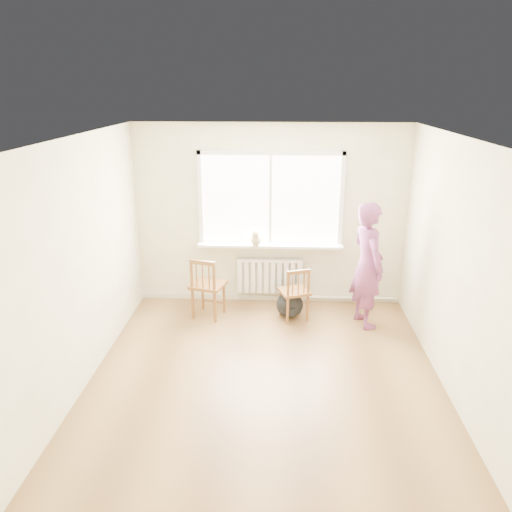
# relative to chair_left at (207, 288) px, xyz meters

# --- Properties ---
(floor) EXTENTS (4.50, 4.50, 0.00)m
(floor) POSITION_rel_chair_left_xyz_m (0.88, -1.59, -0.46)
(floor) COLOR olive
(floor) RESTS_ON ground
(ceiling) EXTENTS (4.50, 4.50, 0.00)m
(ceiling) POSITION_rel_chair_left_xyz_m (0.88, -1.59, 2.24)
(ceiling) COLOR white
(ceiling) RESTS_ON back_wall
(back_wall) EXTENTS (4.00, 0.01, 2.70)m
(back_wall) POSITION_rel_chair_left_xyz_m (0.88, 0.66, 0.89)
(back_wall) COLOR beige
(back_wall) RESTS_ON ground
(window) EXTENTS (2.12, 0.05, 1.42)m
(window) POSITION_rel_chair_left_xyz_m (0.88, 0.64, 1.20)
(window) COLOR white
(window) RESTS_ON back_wall
(windowsill) EXTENTS (2.15, 0.22, 0.04)m
(windowsill) POSITION_rel_chair_left_xyz_m (0.88, 0.55, 0.47)
(windowsill) COLOR white
(windowsill) RESTS_ON back_wall
(radiator) EXTENTS (1.00, 0.12, 0.55)m
(radiator) POSITION_rel_chair_left_xyz_m (0.88, 0.57, -0.02)
(radiator) COLOR white
(radiator) RESTS_ON back_wall
(heating_pipe) EXTENTS (1.40, 0.04, 0.04)m
(heating_pipe) POSITION_rel_chair_left_xyz_m (2.13, 0.60, -0.38)
(heating_pipe) COLOR silver
(heating_pipe) RESTS_ON back_wall
(baseboard) EXTENTS (4.00, 0.03, 0.08)m
(baseboard) POSITION_rel_chair_left_xyz_m (0.88, 0.65, -0.42)
(baseboard) COLOR beige
(baseboard) RESTS_ON ground
(chair_left) EXTENTS (0.55, 0.53, 0.91)m
(chair_left) POSITION_rel_chair_left_xyz_m (0.00, 0.00, 0.00)
(chair_left) COLOR brown
(chair_left) RESTS_ON floor
(chair_right) EXTENTS (0.50, 0.48, 0.80)m
(chair_right) POSITION_rel_chair_left_xyz_m (1.26, -0.03, -0.06)
(chair_right) COLOR brown
(chair_right) RESTS_ON floor
(person) EXTENTS (0.60, 0.74, 1.75)m
(person) POSITION_rel_chair_left_xyz_m (2.23, -0.10, 0.41)
(person) COLOR #AC3953
(person) RESTS_ON floor
(cat) EXTENTS (0.18, 0.41, 0.28)m
(cat) POSITION_rel_chair_left_xyz_m (0.68, 0.46, 0.60)
(cat) COLOR beige
(cat) RESTS_ON windowsill
(backpack) EXTENTS (0.47, 0.42, 0.39)m
(backpack) POSITION_rel_chair_left_xyz_m (1.19, 0.06, -0.27)
(backpack) COLOR black
(backpack) RESTS_ON floor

